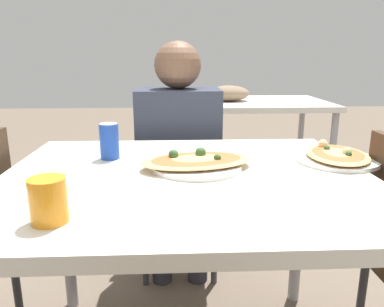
{
  "coord_description": "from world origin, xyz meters",
  "views": [
    {
      "loc": [
        -0.03,
        -1.09,
        1.11
      ],
      "look_at": [
        0.02,
        0.02,
        0.81
      ],
      "focal_mm": 35.0,
      "sensor_mm": 36.0,
      "label": 1
    }
  ],
  "objects_px": {
    "person_seated": "(178,143)",
    "pizza_main": "(197,162)",
    "soda_can": "(109,141)",
    "drink_glass": "(48,200)",
    "dining_table": "(187,197)",
    "chair_far_seated": "(179,176)",
    "pizza_second": "(337,156)"
  },
  "relations": [
    {
      "from": "drink_glass",
      "to": "chair_far_seated",
      "type": "bearing_deg",
      "value": 75.53
    },
    {
      "from": "soda_can",
      "to": "pizza_second",
      "type": "distance_m",
      "value": 0.78
    },
    {
      "from": "dining_table",
      "to": "soda_can",
      "type": "bearing_deg",
      "value": 144.02
    },
    {
      "from": "dining_table",
      "to": "person_seated",
      "type": "relative_size",
      "value": 0.96
    },
    {
      "from": "chair_far_seated",
      "to": "dining_table",
      "type": "bearing_deg",
      "value": 91.3
    },
    {
      "from": "person_seated",
      "to": "drink_glass",
      "type": "height_order",
      "value": "person_seated"
    },
    {
      "from": "soda_can",
      "to": "drink_glass",
      "type": "height_order",
      "value": "soda_can"
    },
    {
      "from": "chair_far_seated",
      "to": "soda_can",
      "type": "height_order",
      "value": "soda_can"
    },
    {
      "from": "dining_table",
      "to": "soda_can",
      "type": "xyz_separation_m",
      "value": [
        -0.26,
        0.19,
        0.14
      ]
    },
    {
      "from": "soda_can",
      "to": "drink_glass",
      "type": "distance_m",
      "value": 0.51
    },
    {
      "from": "dining_table",
      "to": "pizza_second",
      "type": "distance_m",
      "value": 0.54
    },
    {
      "from": "dining_table",
      "to": "pizza_second",
      "type": "height_order",
      "value": "pizza_second"
    },
    {
      "from": "dining_table",
      "to": "pizza_main",
      "type": "distance_m",
      "value": 0.12
    },
    {
      "from": "drink_glass",
      "to": "pizza_second",
      "type": "bearing_deg",
      "value": 28.11
    },
    {
      "from": "dining_table",
      "to": "person_seated",
      "type": "bearing_deg",
      "value": 91.51
    },
    {
      "from": "chair_far_seated",
      "to": "soda_can",
      "type": "distance_m",
      "value": 0.74
    },
    {
      "from": "person_seated",
      "to": "soda_can",
      "type": "bearing_deg",
      "value": 63.79
    },
    {
      "from": "dining_table",
      "to": "chair_far_seated",
      "type": "relative_size",
      "value": 1.31
    },
    {
      "from": "pizza_main",
      "to": "pizza_second",
      "type": "height_order",
      "value": "pizza_main"
    },
    {
      "from": "chair_far_seated",
      "to": "pizza_main",
      "type": "relative_size",
      "value": 2.19
    },
    {
      "from": "pizza_main",
      "to": "person_seated",
      "type": "bearing_deg",
      "value": 94.76
    },
    {
      "from": "dining_table",
      "to": "person_seated",
      "type": "distance_m",
      "value": 0.69
    },
    {
      "from": "soda_can",
      "to": "pizza_second",
      "type": "relative_size",
      "value": 0.39
    },
    {
      "from": "drink_glass",
      "to": "pizza_second",
      "type": "xyz_separation_m",
      "value": [
        0.82,
        0.44,
        -0.03
      ]
    },
    {
      "from": "person_seated",
      "to": "pizza_main",
      "type": "relative_size",
      "value": 2.97
    },
    {
      "from": "dining_table",
      "to": "pizza_second",
      "type": "bearing_deg",
      "value": 12.87
    },
    {
      "from": "dining_table",
      "to": "drink_glass",
      "type": "distance_m",
      "value": 0.46
    },
    {
      "from": "dining_table",
      "to": "drink_glass",
      "type": "bearing_deg",
      "value": -133.68
    },
    {
      "from": "drink_glass",
      "to": "pizza_second",
      "type": "distance_m",
      "value": 0.94
    },
    {
      "from": "person_seated",
      "to": "drink_glass",
      "type": "bearing_deg",
      "value": 73.99
    },
    {
      "from": "chair_far_seated",
      "to": "drink_glass",
      "type": "bearing_deg",
      "value": 75.53
    },
    {
      "from": "chair_far_seated",
      "to": "soda_can",
      "type": "relative_size",
      "value": 6.9
    }
  ]
}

